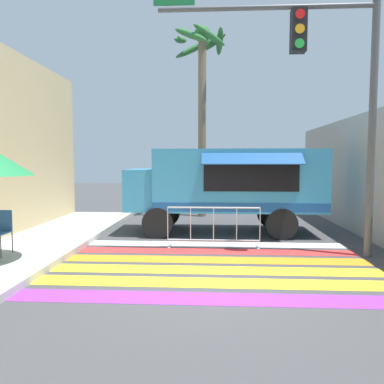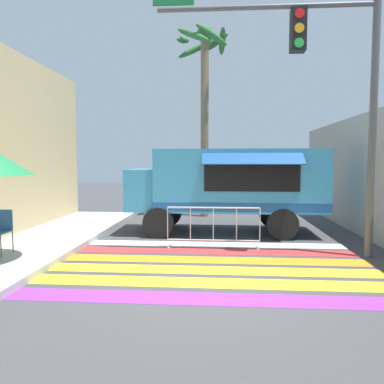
{
  "view_description": "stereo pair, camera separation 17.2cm",
  "coord_description": "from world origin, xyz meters",
  "px_view_note": "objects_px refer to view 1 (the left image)",
  "views": [
    {
      "loc": [
        -0.06,
        -6.16,
        2.09
      ],
      "look_at": [
        -0.59,
        3.08,
        1.34
      ],
      "focal_mm": 35.0,
      "sensor_mm": 36.0,
      "label": 1
    },
    {
      "loc": [
        0.11,
        -6.14,
        2.09
      ],
      "look_at": [
        -0.59,
        3.08,
        1.34
      ],
      "focal_mm": 35.0,
      "sensor_mm": 36.0,
      "label": 2
    }
  ],
  "objects_px": {
    "traffic_signal_pole": "(327,74)",
    "barricade_front": "(213,227)",
    "palm_tree": "(201,80)",
    "food_truck": "(223,182)"
  },
  "relations": [
    {
      "from": "barricade_front",
      "to": "palm_tree",
      "type": "relative_size",
      "value": 0.32
    },
    {
      "from": "food_truck",
      "to": "barricade_front",
      "type": "bearing_deg",
      "value": -97.9
    },
    {
      "from": "food_truck",
      "to": "palm_tree",
      "type": "distance_m",
      "value": 4.97
    },
    {
      "from": "traffic_signal_pole",
      "to": "barricade_front",
      "type": "relative_size",
      "value": 2.54
    },
    {
      "from": "palm_tree",
      "to": "food_truck",
      "type": "bearing_deg",
      "value": -77.0
    },
    {
      "from": "barricade_front",
      "to": "traffic_signal_pole",
      "type": "bearing_deg",
      "value": -15.1
    },
    {
      "from": "palm_tree",
      "to": "traffic_signal_pole",
      "type": "bearing_deg",
      "value": -64.04
    },
    {
      "from": "food_truck",
      "to": "barricade_front",
      "type": "distance_m",
      "value": 2.26
    },
    {
      "from": "food_truck",
      "to": "traffic_signal_pole",
      "type": "xyz_separation_m",
      "value": [
        2.14,
        -2.66,
        2.49
      ]
    },
    {
      "from": "food_truck",
      "to": "palm_tree",
      "type": "relative_size",
      "value": 0.79
    }
  ]
}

